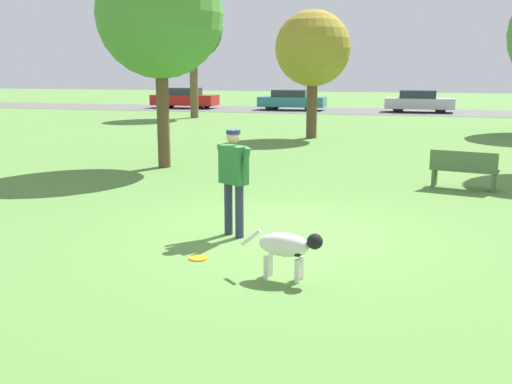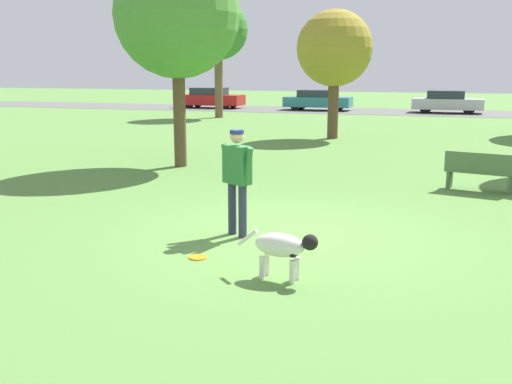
% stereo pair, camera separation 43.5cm
% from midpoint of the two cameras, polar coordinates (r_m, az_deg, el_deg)
% --- Properties ---
extents(ground_plane, '(120.00, 120.00, 0.00)m').
position_cam_midpoint_polar(ground_plane, '(9.48, 1.20, -4.02)').
color(ground_plane, '#56843D').
extents(far_road_strip, '(120.00, 6.00, 0.01)m').
position_cam_midpoint_polar(far_road_strip, '(37.52, 11.64, 7.51)').
color(far_road_strip, '#5B5B59').
rests_on(far_road_strip, ground_plane).
extents(person, '(0.67, 0.45, 1.66)m').
position_cam_midpoint_polar(person, '(9.18, -3.51, 1.77)').
color(person, '#2D334C').
rests_on(person, ground_plane).
extents(dog, '(1.07, 0.37, 0.62)m').
position_cam_midpoint_polar(dog, '(7.37, 1.33, -5.21)').
color(dog, silver).
rests_on(dog, ground_plane).
extents(frisbee, '(0.26, 0.26, 0.02)m').
position_cam_midpoint_polar(frisbee, '(8.32, -6.99, -6.29)').
color(frisbee, orange).
rests_on(frisbee, ground_plane).
extents(tree_far_left, '(3.13, 3.13, 6.14)m').
position_cam_midpoint_polar(tree_far_left, '(32.34, -6.44, 15.05)').
color(tree_far_left, brown).
rests_on(tree_far_left, ground_plane).
extents(tree_mid_center, '(2.78, 2.78, 4.69)m').
position_cam_midpoint_polar(tree_mid_center, '(22.63, 4.88, 13.40)').
color(tree_mid_center, brown).
rests_on(tree_mid_center, ground_plane).
extents(tree_near_left, '(3.23, 3.23, 5.53)m').
position_cam_midpoint_polar(tree_near_left, '(16.00, -9.95, 16.27)').
color(tree_near_left, brown).
rests_on(tree_near_left, ground_plane).
extents(parked_car_red, '(4.34, 1.76, 1.34)m').
position_cam_midpoint_polar(parked_car_red, '(40.30, -7.16, 8.86)').
color(parked_car_red, red).
rests_on(parked_car_red, ground_plane).
extents(parked_car_teal, '(4.15, 1.72, 1.27)m').
position_cam_midpoint_polar(parked_car_teal, '(38.11, 3.09, 8.75)').
color(parked_car_teal, teal).
rests_on(parked_car_teal, ground_plane).
extents(parked_car_silver, '(4.04, 1.91, 1.31)m').
position_cam_midpoint_polar(parked_car_silver, '(37.34, 14.97, 8.34)').
color(parked_car_silver, '#B7B7BC').
rests_on(parked_car_silver, ground_plane).
extents(park_bench, '(1.46, 0.72, 0.84)m').
position_cam_midpoint_polar(park_bench, '(13.58, 18.31, 2.12)').
color(park_bench, '#4C6B42').
rests_on(park_bench, ground_plane).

